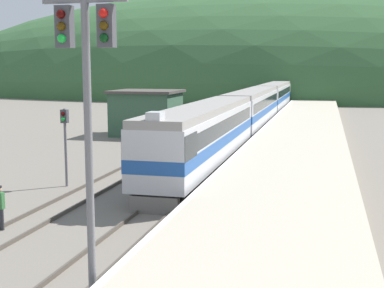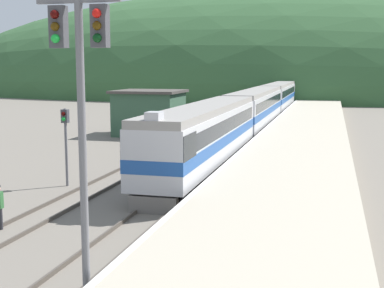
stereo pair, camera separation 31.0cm
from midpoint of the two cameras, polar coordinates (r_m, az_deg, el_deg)
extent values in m
cube|color=#4C443D|center=(75.93, 8.02, 3.41)|extent=(0.08, 180.00, 0.16)
cube|color=#4C443D|center=(75.79, 9.10, 3.38)|extent=(0.08, 180.00, 0.16)
cube|color=#4C443D|center=(76.52, 4.69, 3.50)|extent=(0.08, 180.00, 0.16)
cube|color=#4C443D|center=(76.30, 5.75, 3.47)|extent=(0.08, 180.00, 0.16)
cube|color=#B2A893|center=(55.60, 11.86, 2.01)|extent=(7.01, 140.00, 0.99)
cube|color=silver|center=(55.77, 8.39, 2.64)|extent=(0.24, 140.00, 0.01)
ellipsoid|color=#335B33|center=(133.33, 10.98, 5.34)|extent=(197.22, 88.75, 50.06)
cube|color=#385B42|center=(50.31, -5.03, 3.22)|extent=(5.64, 5.29, 3.95)
cube|color=#47423D|center=(50.17, -5.07, 5.60)|extent=(6.14, 5.79, 0.24)
cube|color=black|center=(32.82, 1.10, -2.15)|extent=(2.31, 19.11, 0.85)
cube|color=#BCBCC1|center=(32.54, 1.11, 1.02)|extent=(2.82, 20.33, 2.81)
cube|color=#1E4C99|center=(32.57, 1.10, 0.63)|extent=(2.85, 20.35, 0.62)
cube|color=black|center=(32.47, 1.11, 2.11)|extent=(2.84, 19.11, 0.84)
cube|color=gray|center=(32.38, 1.11, 3.85)|extent=(2.65, 20.33, 0.40)
cube|color=black|center=(23.82, -3.77, -0.14)|extent=(2.86, 2.20, 1.13)
cube|color=#BCBCC1|center=(23.01, -4.32, 2.99)|extent=(0.64, 0.80, 0.36)
cube|color=slate|center=(23.45, -4.42, -6.50)|extent=(2.20, 0.40, 0.77)
cube|color=black|center=(54.49, 6.35, 1.94)|extent=(2.31, 20.97, 0.85)
cube|color=#BCBCC1|center=(54.32, 6.38, 3.86)|extent=(2.82, 22.31, 2.81)
cube|color=#1E4C99|center=(54.34, 6.38, 3.62)|extent=(2.85, 22.33, 0.62)
cube|color=black|center=(54.28, 6.39, 4.51)|extent=(2.84, 20.97, 0.84)
cube|color=gray|center=(54.23, 6.41, 5.55)|extent=(2.65, 22.31, 0.40)
cube|color=black|center=(77.46, 8.68, 3.74)|extent=(2.31, 20.97, 0.85)
cube|color=#BCBCC1|center=(77.34, 8.71, 5.10)|extent=(2.82, 22.31, 2.81)
cube|color=#1E4C99|center=(77.35, 8.71, 4.93)|extent=(2.85, 22.33, 0.62)
cube|color=black|center=(77.31, 8.72, 5.56)|extent=(2.84, 20.97, 0.84)
cube|color=gray|center=(77.27, 8.73, 6.29)|extent=(2.65, 22.31, 0.40)
cube|color=black|center=(100.53, 9.94, 4.72)|extent=(2.31, 20.97, 0.85)
cube|color=#BCBCC1|center=(100.44, 9.97, 5.76)|extent=(2.82, 22.31, 2.81)
cube|color=#1E4C99|center=(100.45, 9.97, 5.64)|extent=(2.85, 22.33, 0.62)
cube|color=black|center=(100.42, 9.98, 6.12)|extent=(2.84, 20.97, 0.84)
cube|color=gray|center=(100.39, 9.99, 6.68)|extent=(2.65, 22.31, 0.40)
cylinder|color=slate|center=(13.59, -11.61, -0.10)|extent=(0.20, 0.20, 8.81)
cube|color=slate|center=(13.55, -12.05, 14.73)|extent=(2.20, 0.10, 0.10)
cube|color=#424247|center=(13.74, -14.08, 12.02)|extent=(0.40, 0.28, 1.02)
sphere|color=#3C0504|center=(13.61, -14.47, 13.26)|extent=(0.22, 0.22, 0.22)
sphere|color=#412C05|center=(13.58, -14.43, 12.06)|extent=(0.22, 0.22, 0.22)
sphere|color=green|center=(13.57, -14.39, 10.85)|extent=(0.22, 0.22, 0.22)
cube|color=#424247|center=(13.26, -9.78, 12.29)|extent=(0.40, 0.28, 1.02)
sphere|color=red|center=(13.13, -10.13, 13.58)|extent=(0.22, 0.22, 0.22)
sphere|color=#412C05|center=(13.10, -10.09, 12.34)|extent=(0.22, 0.22, 0.22)
sphere|color=black|center=(13.08, -10.06, 11.09)|extent=(0.22, 0.22, 0.22)
cylinder|color=slate|center=(29.16, -13.63, -0.39)|extent=(0.14, 0.14, 4.17)
cube|color=#424247|center=(28.96, -13.74, 2.89)|extent=(0.36, 0.28, 0.71)
sphere|color=#3C0504|center=(28.80, -13.91, 3.13)|extent=(0.22, 0.22, 0.22)
sphere|color=green|center=(28.82, -13.89, 2.59)|extent=(0.22, 0.22, 0.22)
cylinder|color=#2D2D33|center=(22.38, -19.97, -7.58)|extent=(0.14, 0.14, 0.85)
camera|label=1|loc=(0.15, -90.32, -0.05)|focal=50.00mm
camera|label=2|loc=(0.15, 89.68, 0.05)|focal=50.00mm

